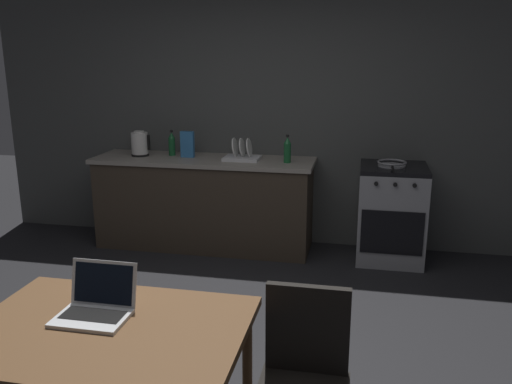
{
  "coord_description": "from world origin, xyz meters",
  "views": [
    {
      "loc": [
        0.91,
        -2.84,
        1.9
      ],
      "look_at": [
        0.16,
        0.83,
        0.91
      ],
      "focal_mm": 37.33,
      "sensor_mm": 36.0,
      "label": 1
    }
  ],
  "objects_px": {
    "stove_oven": "(391,213)",
    "bottle_b": "(172,144)",
    "electric_kettle": "(140,144)",
    "dish_rack": "(242,155)",
    "frying_pan": "(392,164)",
    "chair": "(304,375)",
    "cereal_box": "(187,144)",
    "dining_table": "(107,343)",
    "laptop": "(96,306)",
    "bottle": "(287,150)"
  },
  "relations": [
    {
      "from": "chair",
      "to": "bottle",
      "type": "bearing_deg",
      "value": 111.35
    },
    {
      "from": "laptop",
      "to": "bottle",
      "type": "xyz_separation_m",
      "value": [
        0.46,
        2.84,
        0.24
      ]
    },
    {
      "from": "dining_table",
      "to": "dish_rack",
      "type": "bearing_deg",
      "value": 91.51
    },
    {
      "from": "bottle",
      "to": "frying_pan",
      "type": "height_order",
      "value": "bottle"
    },
    {
      "from": "dining_table",
      "to": "cereal_box",
      "type": "bearing_deg",
      "value": 101.89
    },
    {
      "from": "stove_oven",
      "to": "chair",
      "type": "xyz_separation_m",
      "value": [
        -0.49,
        -2.82,
        0.07
      ]
    },
    {
      "from": "chair",
      "to": "bottle_b",
      "type": "height_order",
      "value": "bottle_b"
    },
    {
      "from": "cereal_box",
      "to": "bottle",
      "type": "bearing_deg",
      "value": -4.01
    },
    {
      "from": "bottle",
      "to": "dish_rack",
      "type": "bearing_deg",
      "value": 173.58
    },
    {
      "from": "stove_oven",
      "to": "frying_pan",
      "type": "bearing_deg",
      "value": -133.55
    },
    {
      "from": "frying_pan",
      "to": "cereal_box",
      "type": "xyz_separation_m",
      "value": [
        -1.95,
        0.05,
        0.1
      ]
    },
    {
      "from": "laptop",
      "to": "bottle_b",
      "type": "relative_size",
      "value": 1.26
    },
    {
      "from": "cereal_box",
      "to": "bottle_b",
      "type": "xyz_separation_m",
      "value": [
        -0.18,
        0.06,
        -0.01
      ]
    },
    {
      "from": "frying_pan",
      "to": "dining_table",
      "type": "bearing_deg",
      "value": -114.05
    },
    {
      "from": "dish_rack",
      "to": "bottle",
      "type": "bearing_deg",
      "value": -6.42
    },
    {
      "from": "frying_pan",
      "to": "laptop",
      "type": "bearing_deg",
      "value": -116.3
    },
    {
      "from": "dish_rack",
      "to": "electric_kettle",
      "type": "bearing_deg",
      "value": 180.0
    },
    {
      "from": "dining_table",
      "to": "dish_rack",
      "type": "distance_m",
      "value": 3.0
    },
    {
      "from": "stove_oven",
      "to": "electric_kettle",
      "type": "xyz_separation_m",
      "value": [
        -2.46,
        0.0,
        0.57
      ]
    },
    {
      "from": "dish_rack",
      "to": "frying_pan",
      "type": "bearing_deg",
      "value": -1.15
    },
    {
      "from": "dining_table",
      "to": "chair",
      "type": "bearing_deg",
      "value": 10.38
    },
    {
      "from": "dining_table",
      "to": "laptop",
      "type": "distance_m",
      "value": 0.18
    },
    {
      "from": "electric_kettle",
      "to": "bottle_b",
      "type": "relative_size",
      "value": 0.98
    },
    {
      "from": "stove_oven",
      "to": "electric_kettle",
      "type": "distance_m",
      "value": 2.53
    },
    {
      "from": "stove_oven",
      "to": "bottle_b",
      "type": "xyz_separation_m",
      "value": [
        -2.16,
        0.08,
        0.57
      ]
    },
    {
      "from": "laptop",
      "to": "cereal_box",
      "type": "bearing_deg",
      "value": 94.14
    },
    {
      "from": "stove_oven",
      "to": "dish_rack",
      "type": "xyz_separation_m",
      "value": [
        -1.42,
        0.0,
        0.5
      ]
    },
    {
      "from": "electric_kettle",
      "to": "dish_rack",
      "type": "height_order",
      "value": "electric_kettle"
    },
    {
      "from": "stove_oven",
      "to": "frying_pan",
      "type": "relative_size",
      "value": 2.07
    },
    {
      "from": "dining_table",
      "to": "laptop",
      "type": "relative_size",
      "value": 3.78
    },
    {
      "from": "stove_oven",
      "to": "dish_rack",
      "type": "bearing_deg",
      "value": 179.9
    },
    {
      "from": "cereal_box",
      "to": "dish_rack",
      "type": "relative_size",
      "value": 0.75
    },
    {
      "from": "stove_oven",
      "to": "cereal_box",
      "type": "xyz_separation_m",
      "value": [
        -1.97,
        0.02,
        0.58
      ]
    },
    {
      "from": "bottle_b",
      "to": "electric_kettle",
      "type": "bearing_deg",
      "value": -165.34
    },
    {
      "from": "bottle_b",
      "to": "dining_table",
      "type": "bearing_deg",
      "value": -75.08
    },
    {
      "from": "bottle",
      "to": "frying_pan",
      "type": "relative_size",
      "value": 0.6
    },
    {
      "from": "chair",
      "to": "electric_kettle",
      "type": "height_order",
      "value": "electric_kettle"
    },
    {
      "from": "stove_oven",
      "to": "laptop",
      "type": "distance_m",
      "value": 3.24
    },
    {
      "from": "frying_pan",
      "to": "cereal_box",
      "type": "height_order",
      "value": "cereal_box"
    },
    {
      "from": "dining_table",
      "to": "cereal_box",
      "type": "distance_m",
      "value": 3.09
    },
    {
      "from": "stove_oven",
      "to": "laptop",
      "type": "height_order",
      "value": "laptop"
    },
    {
      "from": "stove_oven",
      "to": "chair",
      "type": "relative_size",
      "value": 1.0
    },
    {
      "from": "bottle",
      "to": "dish_rack",
      "type": "height_order",
      "value": "bottle"
    },
    {
      "from": "dining_table",
      "to": "cereal_box",
      "type": "relative_size",
      "value": 4.75
    },
    {
      "from": "electric_kettle",
      "to": "frying_pan",
      "type": "bearing_deg",
      "value": -0.66
    },
    {
      "from": "chair",
      "to": "bottle",
      "type": "distance_m",
      "value": 2.86
    },
    {
      "from": "chair",
      "to": "cereal_box",
      "type": "height_order",
      "value": "cereal_box"
    },
    {
      "from": "stove_oven",
      "to": "dining_table",
      "type": "bearing_deg",
      "value": -114.26
    },
    {
      "from": "electric_kettle",
      "to": "frying_pan",
      "type": "height_order",
      "value": "electric_kettle"
    },
    {
      "from": "stove_oven",
      "to": "cereal_box",
      "type": "distance_m",
      "value": 2.06
    }
  ]
}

